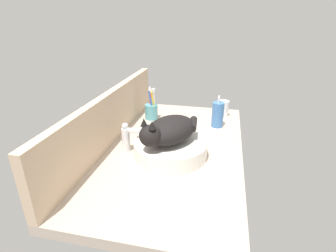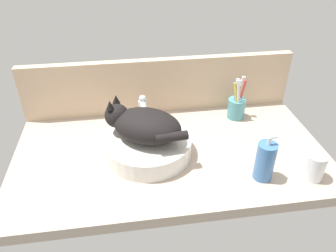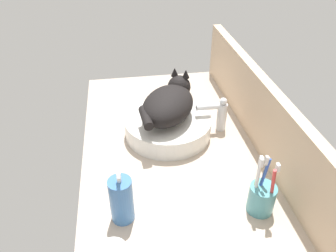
{
  "view_description": "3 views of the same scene",
  "coord_description": "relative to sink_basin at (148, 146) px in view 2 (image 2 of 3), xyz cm",
  "views": [
    {
      "loc": [
        -106.44,
        -21.51,
        58.08
      ],
      "look_at": [
        3.89,
        2.92,
        8.54
      ],
      "focal_mm": 28.0,
      "sensor_mm": 36.0,
      "label": 1
    },
    {
      "loc": [
        -15.07,
        -96.34,
        76.03
      ],
      "look_at": [
        -0.53,
        1.86,
        9.71
      ],
      "focal_mm": 35.0,
      "sensor_mm": 36.0,
      "label": 2
    },
    {
      "loc": [
        89.67,
        -16.33,
        72.71
      ],
      "look_at": [
        -0.28,
        -2.14,
        9.19
      ],
      "focal_mm": 35.0,
      "sensor_mm": 36.0,
      "label": 3
    }
  ],
  "objects": [
    {
      "name": "ground_plane",
      "position": [
        8.35,
        0.88,
        -5.44
      ],
      "size": [
        115.51,
        63.76,
        4.0
      ],
      "primitive_type": "cube",
      "color": "#B2A08E"
    },
    {
      "name": "backsplash_panel",
      "position": [
        8.35,
        30.96,
        8.62
      ],
      "size": [
        115.51,
        3.6,
        24.13
      ],
      "primitive_type": "cube",
      "color": "#CCAD8C",
      "rests_on": "ground_plane"
    },
    {
      "name": "sink_basin",
      "position": [
        0.0,
        0.0,
        0.0
      ],
      "size": [
        31.7,
        31.7,
        6.88
      ],
      "primitive_type": "cylinder",
      "color": "silver",
      "rests_on": "ground_plane"
    },
    {
      "name": "cat",
      "position": [
        -1.22,
        0.61,
        9.2
      ],
      "size": [
        30.14,
        27.17,
        14.0
      ],
      "color": "black",
      "rests_on": "sink_basin"
    },
    {
      "name": "faucet",
      "position": [
        0.05,
        19.21,
        3.86
      ],
      "size": [
        3.6,
        11.8,
        13.6
      ],
      "color": "silver",
      "rests_on": "ground_plane"
    },
    {
      "name": "soap_dispenser",
      "position": [
        36.85,
        -18.32,
        3.51
      ],
      "size": [
        6.38,
        6.38,
        17.01
      ],
      "color": "#3F72B2",
      "rests_on": "ground_plane"
    },
    {
      "name": "toothbrush_cup",
      "position": [
        39.97,
        19.85,
        1.59
      ],
      "size": [
        7.4,
        7.4,
        18.71
      ],
      "color": "teal",
      "rests_on": "ground_plane"
    },
    {
      "name": "water_glass",
      "position": [
        53.45,
        -20.86,
        0.63
      ],
      "size": [
        6.84,
        6.84,
        9.47
      ],
      "color": "white",
      "rests_on": "ground_plane"
    }
  ]
}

